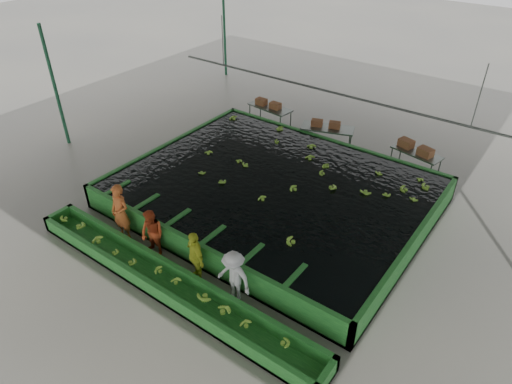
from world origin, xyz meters
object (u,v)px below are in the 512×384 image
Objects in this scene: flotation_tank at (273,192)px; worker_b at (152,234)px; box_stack_right at (415,151)px; worker_a at (120,213)px; worker_d at (234,277)px; box_stack_mid at (325,127)px; packing_table_right at (415,162)px; sorting_trough at (167,282)px; box_stack_left at (268,106)px; packing_table_mid at (327,138)px; worker_c at (195,256)px; packing_table_left at (270,116)px.

flotation_tank is 4.52m from worker_b.
worker_a is at bearing -121.94° from box_stack_right.
worker_d is 1.35× the size of box_stack_mid.
flotation_tank is at bearing 71.69° from worker_b.
worker_a is 1.00× the size of packing_table_right.
box_stack_left is at bearing 110.28° from sorting_trough.
box_stack_mid is 3.69m from box_stack_right.
packing_table_mid reaches higher than packing_table_right.
worker_c is at bearing -2.19° from worker_a.
worker_c reaches higher than worker_b.
worker_c is 1.27× the size of box_stack_left.
sorting_trough is 1.97m from worker_d.
worker_d is 1.13× the size of box_stack_right.
worker_b is at bearing -75.57° from box_stack_left.
worker_b is 0.75× the size of packing_table_left.
packing_table_left is (-0.94, 9.34, -0.48)m from worker_a.
worker_a reaches higher than flotation_tank.
worker_b is 0.96× the size of worker_c.
worker_b is 9.62m from box_stack_left.
packing_table_left is (-2.31, 9.34, -0.31)m from worker_b.
worker_a is at bearing -103.47° from box_stack_mid.
box_stack_right is (3.09, 5.01, 0.41)m from flotation_tank.
packing_table_right is (3.65, 0.36, -0.06)m from packing_table_mid.
sorting_trough is 4.64× the size of packing_table_mid.
box_stack_right reaches higher than packing_table_right.
packing_table_mid is at bearing -174.02° from box_stack_right.
flotation_tank is 1.00× the size of sorting_trough.
sorting_trough is 1.04m from worker_c.
sorting_trough is 6.22× the size of worker_d.
packing_table_right is at bearing -0.36° from packing_table_left.
box_stack_right reaches higher than sorting_trough.
box_stack_mid is (-0.58, 9.73, 0.73)m from sorting_trough.
worker_b is 0.97× the size of worker_d.
sorting_trough is 8.38× the size of box_stack_mid.
worker_b reaches higher than packing_table_right.
worker_a is 1.18× the size of worker_d.
flotation_tank is 5.90m from box_stack_right.
packing_table_mid is at bearing 104.96° from worker_d.
sorting_trough is 2.91m from worker_a.
worker_c is 1.13× the size of box_stack_right.
flotation_tank is 6.44× the size of worker_b.
box_stack_mid is at bearing 119.83° from worker_c.
packing_table_mid is 3.60m from box_stack_right.
worker_d is 10.79m from box_stack_left.
worker_d is 9.41m from box_stack_right.
box_stack_right is (3.66, 0.38, -0.12)m from box_stack_mid.
box_stack_mid reaches higher than packing_table_right.
worker_d reaches higher than packing_table_left.
packing_table_left is at bearing 179.73° from box_stack_right.
flotation_tank is 5.10m from sorting_trough.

